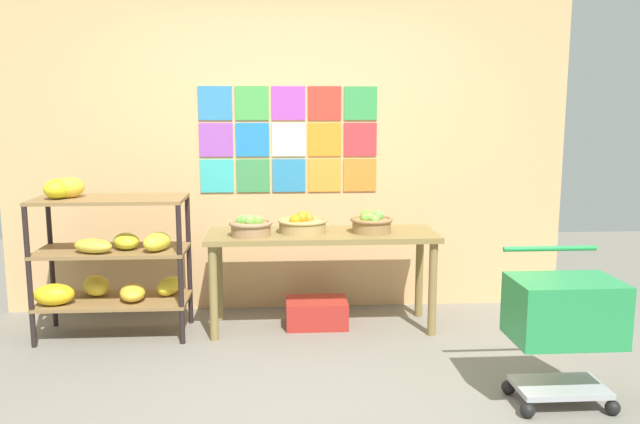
{
  "coord_description": "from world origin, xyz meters",
  "views": [
    {
      "loc": [
        -0.08,
        -3.23,
        1.6
      ],
      "look_at": [
        0.21,
        1.18,
        0.89
      ],
      "focal_mm": 35.76,
      "sensor_mm": 36.0,
      "label": 1
    }
  ],
  "objects_px": {
    "fruit_basket_back_left": "(371,223)",
    "fruit_basket_back_right": "(251,226)",
    "fruit_basket_centre": "(302,224)",
    "display_table": "(322,245)",
    "produce_crate_under_table": "(317,313)",
    "banana_shelf_unit": "(107,253)",
    "shopping_cart": "(564,316)"
  },
  "relations": [
    {
      "from": "display_table",
      "to": "fruit_basket_centre",
      "type": "height_order",
      "value": "fruit_basket_centre"
    },
    {
      "from": "fruit_basket_centre",
      "to": "produce_crate_under_table",
      "type": "relative_size",
      "value": 0.79
    },
    {
      "from": "produce_crate_under_table",
      "to": "shopping_cart",
      "type": "bearing_deg",
      "value": -47.7
    },
    {
      "from": "fruit_basket_back_left",
      "to": "fruit_basket_back_right",
      "type": "relative_size",
      "value": 1.0
    },
    {
      "from": "shopping_cart",
      "to": "fruit_basket_back_right",
      "type": "bearing_deg",
      "value": 129.8
    },
    {
      "from": "fruit_basket_centre",
      "to": "shopping_cart",
      "type": "height_order",
      "value": "fruit_basket_centre"
    },
    {
      "from": "banana_shelf_unit",
      "to": "fruit_basket_centre",
      "type": "distance_m",
      "value": 1.39
    },
    {
      "from": "produce_crate_under_table",
      "to": "banana_shelf_unit",
      "type": "bearing_deg",
      "value": -175.72
    },
    {
      "from": "banana_shelf_unit",
      "to": "display_table",
      "type": "height_order",
      "value": "banana_shelf_unit"
    },
    {
      "from": "fruit_basket_back_left",
      "to": "fruit_basket_centre",
      "type": "bearing_deg",
      "value": 175.45
    },
    {
      "from": "display_table",
      "to": "fruit_basket_back_right",
      "type": "bearing_deg",
      "value": -170.72
    },
    {
      "from": "fruit_basket_back_right",
      "to": "produce_crate_under_table",
      "type": "height_order",
      "value": "fruit_basket_back_right"
    },
    {
      "from": "display_table",
      "to": "produce_crate_under_table",
      "type": "height_order",
      "value": "display_table"
    },
    {
      "from": "fruit_basket_centre",
      "to": "shopping_cart",
      "type": "distance_m",
      "value": 1.93
    },
    {
      "from": "display_table",
      "to": "produce_crate_under_table",
      "type": "xyz_separation_m",
      "value": [
        -0.04,
        0.04,
        -0.52
      ]
    },
    {
      "from": "fruit_basket_centre",
      "to": "banana_shelf_unit",
      "type": "bearing_deg",
      "value": -176.57
    },
    {
      "from": "display_table",
      "to": "shopping_cart",
      "type": "bearing_deg",
      "value": -47.74
    },
    {
      "from": "banana_shelf_unit",
      "to": "fruit_basket_centre",
      "type": "bearing_deg",
      "value": 3.43
    },
    {
      "from": "fruit_basket_back_left",
      "to": "display_table",
      "type": "bearing_deg",
      "value": 175.54
    },
    {
      "from": "display_table",
      "to": "fruit_basket_back_left",
      "type": "xyz_separation_m",
      "value": [
        0.36,
        -0.03,
        0.17
      ]
    },
    {
      "from": "produce_crate_under_table",
      "to": "fruit_basket_centre",
      "type": "bearing_deg",
      "value": -164.89
    },
    {
      "from": "fruit_basket_back_left",
      "to": "produce_crate_under_table",
      "type": "xyz_separation_m",
      "value": [
        -0.39,
        0.07,
        -0.69
      ]
    },
    {
      "from": "banana_shelf_unit",
      "to": "fruit_basket_centre",
      "type": "height_order",
      "value": "banana_shelf_unit"
    },
    {
      "from": "banana_shelf_unit",
      "to": "fruit_basket_centre",
      "type": "xyz_separation_m",
      "value": [
        1.38,
        0.08,
        0.18
      ]
    },
    {
      "from": "fruit_basket_back_left",
      "to": "shopping_cart",
      "type": "distance_m",
      "value": 1.59
    },
    {
      "from": "fruit_basket_back_right",
      "to": "shopping_cart",
      "type": "bearing_deg",
      "value": -35.95
    },
    {
      "from": "display_table",
      "to": "fruit_basket_back_left",
      "type": "relative_size",
      "value": 5.4
    },
    {
      "from": "display_table",
      "to": "fruit_basket_back_left",
      "type": "bearing_deg",
      "value": -4.46
    },
    {
      "from": "display_table",
      "to": "banana_shelf_unit",
      "type": "bearing_deg",
      "value": -177.34
    },
    {
      "from": "shopping_cart",
      "to": "fruit_basket_centre",
      "type": "bearing_deg",
      "value": 120.95
    },
    {
      "from": "banana_shelf_unit",
      "to": "fruit_basket_back_right",
      "type": "relative_size",
      "value": 3.7
    },
    {
      "from": "display_table",
      "to": "produce_crate_under_table",
      "type": "relative_size",
      "value": 3.68
    }
  ]
}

